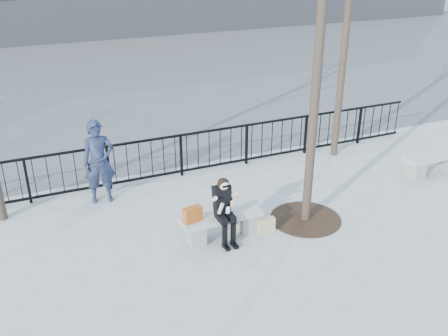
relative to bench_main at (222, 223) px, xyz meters
name	(u,v)px	position (x,y,z in m)	size (l,w,h in m)	color
ground	(222,236)	(0.00, 0.00, -0.30)	(120.00, 120.00, 0.00)	gray
street_surface	(90,70)	(0.00, 15.00, -0.30)	(60.00, 23.00, 0.01)	#474747
railing	(173,156)	(0.00, 3.00, 0.25)	(14.00, 0.06, 1.10)	black
tree_grate	(305,219)	(1.90, -0.10, -0.29)	(1.50, 1.50, 0.02)	black
bench_main	(222,223)	(0.00, 0.00, 0.00)	(1.65, 0.46, 0.49)	gray
bench_second	(434,162)	(6.09, 0.58, 0.01)	(1.69, 0.47, 0.50)	gray
seated_woman	(225,211)	(0.00, -0.16, 0.37)	(0.50, 0.64, 1.34)	black
handbag	(193,214)	(-0.60, 0.02, 0.34)	(0.36, 0.17, 0.30)	#9C4513
shopping_bag	(266,226)	(0.88, -0.24, -0.14)	(0.35, 0.13, 0.33)	beige
standing_man	(99,162)	(-1.88, 2.47, 0.66)	(0.70, 0.46, 1.92)	black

